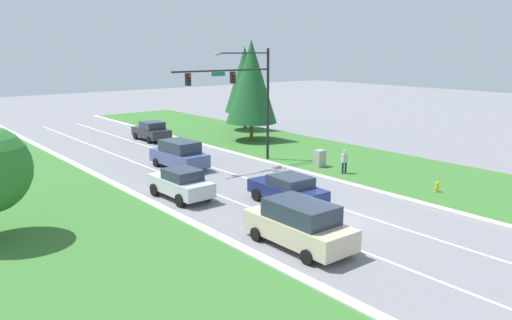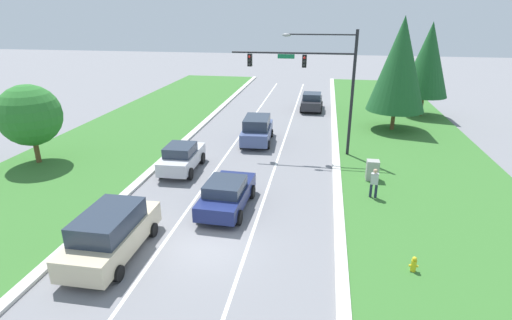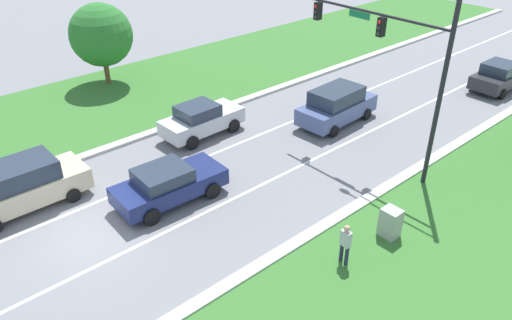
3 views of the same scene
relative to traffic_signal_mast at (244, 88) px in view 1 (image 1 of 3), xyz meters
The scene contains 18 objects.
ground_plane 14.31m from the traffic_signal_mast, 108.38° to the right, with size 160.00×160.00×0.00m, color slate.
curb_strip_right 13.74m from the traffic_signal_mast, 83.24° to the right, with size 0.50×90.00×0.15m.
curb_strip_left 16.82m from the traffic_signal_mast, 128.06° to the right, with size 0.50×90.00×0.15m.
grass_verge_right 15.24m from the traffic_signal_mast, 61.74° to the right, with size 10.00×90.00×0.08m.
grass_verge_left 20.34m from the traffic_signal_mast, 140.24° to the right, with size 10.00×90.00×0.08m.
lane_stripe_inner_left 14.93m from the traffic_signal_mast, 115.45° to the right, with size 0.14×81.00×0.01m.
lane_stripe_inner_right 13.89m from the traffic_signal_mast, 100.68° to the right, with size 0.14×81.00×0.01m.
traffic_signal_mast is the anchor object (origin of this frame).
slate_blue_suv 6.51m from the traffic_signal_mast, 157.63° to the left, with size 2.36×4.85×1.98m.
champagne_suv 16.41m from the traffic_signal_mast, 119.02° to the right, with size 2.26×5.10×1.99m.
charcoal_sedan 13.83m from the traffic_signal_mast, 93.07° to the left, with size 2.15×4.36×1.74m.
navy_sedan 11.02m from the traffic_signal_mast, 113.84° to the right, with size 2.28×4.73×1.62m.
silver_sedan 10.30m from the traffic_signal_mast, 150.10° to the right, with size 2.10×4.42×1.73m.
utility_cabinet 7.35m from the traffic_signal_mast, 50.80° to the right, with size 0.70×0.60×1.26m.
pedestrian 8.75m from the traffic_signal_mast, 63.70° to the right, with size 0.40×0.26×1.69m.
fire_hydrant 14.62m from the traffic_signal_mast, 72.31° to the right, with size 0.34×0.20×0.70m.
conifer_near_right_tree 9.31m from the traffic_signal_mast, 48.22° to the left, with size 4.59×4.59×9.05m.
conifer_far_right_tree 15.46m from the traffic_signal_mast, 52.05° to the left, with size 4.10×4.10×8.50m.
Camera 1 is at (-17.43, -15.64, 8.22)m, focal length 35.00 mm.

